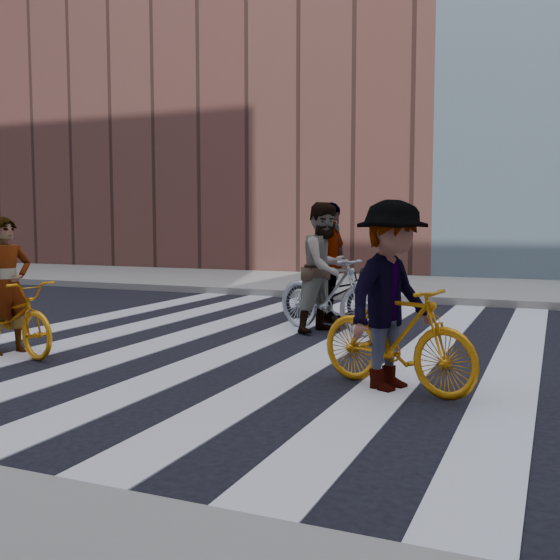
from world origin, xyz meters
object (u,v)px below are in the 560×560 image
Objects in this scene: bike_dark_rear at (332,294)px; rider_rear at (329,262)px; rider_left at (7,286)px; rider_right at (392,296)px; bike_yellow_right at (396,336)px; bike_yellow_left at (12,317)px; bike_silver_mid at (328,294)px; rider_mid at (325,268)px.

rider_rear reaches higher than bike_dark_rear.
bike_dark_rear is 1.01× the size of rider_left.
rider_left is at bearing 113.09° from rider_right.
bike_yellow_right is at bearing -146.16° from rider_rear.
bike_yellow_left is at bearing 152.64° from rider_rear.
bike_yellow_left is 4.86m from rider_rear.
rider_right is (-0.05, 0.00, 0.39)m from bike_yellow_right.
rider_right is at bearing 111.40° from bike_yellow_right.
bike_yellow_right is at bearing -128.78° from bike_silver_mid.
bike_yellow_right is 0.96× the size of rider_right.
rider_rear reaches higher than rider_right.
rider_left is (-0.05, 0.00, 0.38)m from bike_yellow_left.
rider_right is (4.69, 0.14, 0.07)m from rider_left.
bike_yellow_left is 1.02× the size of bike_dark_rear.
bike_yellow_right is 1.04× the size of rider_left.
bike_silver_mid is 1.00× the size of rider_mid.
bike_yellow_left is at bearing 113.11° from rider_right.
rider_rear reaches higher than rider_left.
bike_yellow_right is at bearing -128.04° from rider_mid.
bike_silver_mid is at bearing -29.56° from bike_yellow_left.
bike_silver_mid is 1.13× the size of rider_left.
bike_yellow_right is 0.39m from rider_right.
bike_yellow_right is (1.66, -2.88, -0.05)m from bike_silver_mid.
rider_left is at bearing 105.50° from bike_yellow_left.
bike_yellow_left is 0.95× the size of rider_right.
rider_mid reaches higher than bike_yellow_right.
bike_silver_mid is 1.03m from bike_dark_rear.
bike_dark_rear is 0.93× the size of rider_right.
bike_yellow_left is 4.69m from bike_yellow_right.
bike_yellow_left is at bearing 156.22° from bike_silver_mid.
rider_mid is at bearing 52.07° from bike_yellow_right.
bike_yellow_left is 1.00× the size of bike_yellow_right.
rider_rear reaches higher than bike_yellow_right.
bike_yellow_right is 4.32m from bike_dark_rear.
bike_silver_mid is 0.38m from rider_mid.
bike_yellow_left reaches higher than bike_dark_rear.
rider_rear is at bearing 48.57° from bike_yellow_right.
bike_yellow_left is 4.28m from bike_silver_mid.
rider_right is at bearing -72.79° from bike_yellow_left.
rider_left reaches higher than bike_silver_mid.
bike_yellow_left is at bearing 113.09° from bike_yellow_right.
bike_silver_mid is (3.03, 3.02, 0.11)m from bike_yellow_left.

